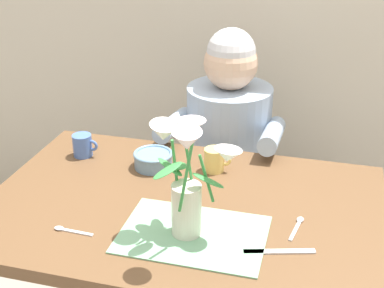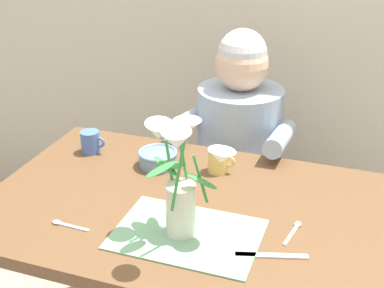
# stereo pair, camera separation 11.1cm
# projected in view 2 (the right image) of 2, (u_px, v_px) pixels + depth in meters

# --- Properties ---
(dining_table) EXTENTS (1.20, 0.80, 0.74)m
(dining_table) POSITION_uv_depth(u_px,v_px,m) (182.00, 230.00, 1.66)
(dining_table) COLOR brown
(dining_table) RESTS_ON ground_plane
(seated_person) EXTENTS (0.45, 0.47, 1.14)m
(seated_person) POSITION_uv_depth(u_px,v_px,m) (238.00, 166.00, 2.22)
(seated_person) COLOR #4C4C56
(seated_person) RESTS_ON ground_plane
(striped_placemat) EXTENTS (0.40, 0.28, 0.00)m
(striped_placemat) POSITION_uv_depth(u_px,v_px,m) (187.00, 234.00, 1.47)
(striped_placemat) COLOR #7AB289
(striped_placemat) RESTS_ON dining_table
(flower_vase) EXTENTS (0.28, 0.26, 0.37)m
(flower_vase) POSITION_uv_depth(u_px,v_px,m) (181.00, 176.00, 1.40)
(flower_vase) COLOR silver
(flower_vase) RESTS_ON dining_table
(ceramic_bowl) EXTENTS (0.14, 0.14, 0.06)m
(ceramic_bowl) POSITION_uv_depth(u_px,v_px,m) (158.00, 158.00, 1.83)
(ceramic_bowl) COLOR #6689A8
(ceramic_bowl) RESTS_ON dining_table
(dinner_knife) EXTENTS (0.19, 0.07, 0.00)m
(dinner_knife) POSITION_uv_depth(u_px,v_px,m) (272.00, 256.00, 1.39)
(dinner_knife) COLOR silver
(dinner_knife) RESTS_ON dining_table
(ceramic_mug) EXTENTS (0.09, 0.07, 0.08)m
(ceramic_mug) POSITION_uv_depth(u_px,v_px,m) (91.00, 142.00, 1.92)
(ceramic_mug) COLOR #476BB7
(ceramic_mug) RESTS_ON dining_table
(tea_cup) EXTENTS (0.09, 0.07, 0.08)m
(tea_cup) POSITION_uv_depth(u_px,v_px,m) (218.00, 161.00, 1.79)
(tea_cup) COLOR #E5C666
(tea_cup) RESTS_ON dining_table
(spoon_0) EXTENTS (0.04, 0.12, 0.01)m
(spoon_0) POSITION_uv_depth(u_px,v_px,m) (294.00, 230.00, 1.49)
(spoon_0) COLOR silver
(spoon_0) RESTS_ON dining_table
(spoon_1) EXTENTS (0.12, 0.02, 0.01)m
(spoon_1) POSITION_uv_depth(u_px,v_px,m) (65.00, 224.00, 1.51)
(spoon_1) COLOR silver
(spoon_1) RESTS_ON dining_table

